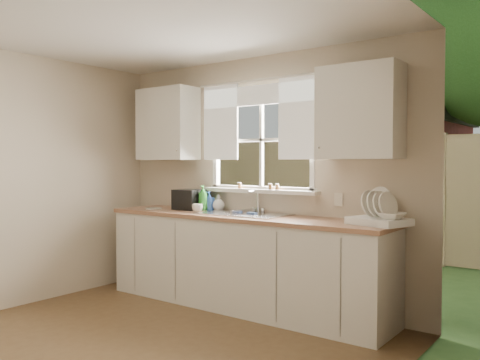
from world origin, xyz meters
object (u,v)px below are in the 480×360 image
Objects in this scene: soap_bottle_a at (203,198)px; dish_rack at (379,216)px; cup at (197,208)px; black_appliance at (189,200)px.

dish_rack is at bearing -14.45° from soap_bottle_a.
cup is 0.32m from black_appliance.
soap_bottle_a is 0.19m from black_appliance.
soap_bottle_a is 2.44× the size of cup.
cup is (0.07, -0.17, -0.09)m from soap_bottle_a.
cup is 0.37× the size of black_appliance.
black_appliance reaches higher than cup.
soap_bottle_a is 0.90× the size of black_appliance.
dish_rack is at bearing -1.53° from black_appliance.
dish_rack reaches higher than black_appliance.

